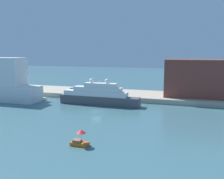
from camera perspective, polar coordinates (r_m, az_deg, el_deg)
name	(u,v)px	position (r m, az deg, el deg)	size (l,w,h in m)	color
ground	(97,111)	(74.01, -3.65, -5.16)	(400.00, 400.00, 0.00)	#3D6670
quay_dock	(119,95)	(97.09, 1.73, -1.23)	(110.00, 18.16, 1.76)	#ADA38E
large_yacht	(98,96)	(82.48, -3.25, -1.53)	(27.84, 3.87, 11.01)	#4C4C51
small_motorboat	(80,139)	(47.93, -7.59, -11.59)	(3.50, 1.89, 3.23)	#C66019
work_barge	(40,99)	(95.24, -16.59, -2.07)	(4.34, 1.60, 0.89)	silver
harbor_building	(194,78)	(92.50, 18.84, 2.55)	(20.61, 11.37, 13.45)	brown
parked_car	(74,90)	(100.50, -9.02, -0.12)	(4.12, 1.89, 1.44)	silver
person_figure	(81,90)	(98.62, -7.22, -0.19)	(0.36, 0.36, 1.58)	maroon
mooring_bollard	(106,94)	(90.91, -1.46, -1.17)	(0.48, 0.48, 0.61)	black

